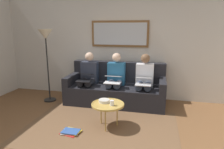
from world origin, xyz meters
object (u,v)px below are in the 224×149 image
object	(u,v)px
person_left	(144,79)
magazine_stack	(71,132)
couch	(116,89)
bowl	(104,101)
person_right	(88,76)
standing_lamp	(46,42)
laptop_black	(85,77)
person_middle	(116,77)
laptop_white	(113,79)
laptop_silver	(143,81)
framed_mirror	(120,34)
coffee_table	(108,105)
cup	(112,103)

from	to	relation	value
person_left	magazine_stack	distance (m)	1.94
couch	bowl	distance (m)	1.17
bowl	person_right	xyz separation A→B (m)	(0.67, -1.09, 0.16)
person_right	standing_lamp	world-z (taller)	standing_lamp
laptop_black	magazine_stack	xyz separation A→B (m)	(-0.21, 1.27, -0.61)
standing_lamp	laptop_black	bearing A→B (deg)	177.53
person_right	magazine_stack	distance (m)	1.63
magazine_stack	person_middle	bearing A→B (deg)	-105.90
bowl	person_left	xyz separation A→B (m)	(-0.61, -1.09, 0.16)
couch	person_middle	bearing A→B (deg)	90.00
bowl	laptop_white	size ratio (longest dim) A/B	0.56
couch	laptop_silver	distance (m)	0.78
bowl	person_left	world-z (taller)	person_left
magazine_stack	person_left	bearing A→B (deg)	-125.39
person_left	couch	bearing A→B (deg)	-6.13
person_right	laptop_black	xyz separation A→B (m)	(0.00, 0.24, 0.02)
couch	standing_lamp	distance (m)	1.90
framed_mirror	laptop_black	distance (m)	1.32
person_middle	person_right	size ratio (longest dim) A/B	1.00
coffee_table	person_middle	size ratio (longest dim) A/B	0.49
framed_mirror	bowl	world-z (taller)	framed_mirror
cup	laptop_silver	distance (m)	1.07
coffee_table	bowl	size ratio (longest dim) A/B	2.94
cup	couch	bearing A→B (deg)	-81.23
cup	laptop_white	distance (m)	0.99
laptop_silver	standing_lamp	world-z (taller)	standing_lamp
couch	person_right	size ratio (longest dim) A/B	1.93
framed_mirror	couch	bearing A→B (deg)	90.00
coffee_table	cup	distance (m)	0.12
coffee_table	magazine_stack	distance (m)	0.75
person_middle	laptop_silver	bearing A→B (deg)	158.90
laptop_white	cup	bearing A→B (deg)	101.58
framed_mirror	coffee_table	bearing A→B (deg)	93.99
person_left	laptop_silver	bearing A→B (deg)	90.00
person_left	standing_lamp	size ratio (longest dim) A/B	0.69
person_left	person_middle	xyz separation A→B (m)	(0.64, 0.00, 0.00)
coffee_table	laptop_black	size ratio (longest dim) A/B	1.49
coffee_table	laptop_white	size ratio (longest dim) A/B	1.65
coffee_table	cup	size ratio (longest dim) A/B	6.27
person_left	standing_lamp	xyz separation A→B (m)	(2.19, 0.20, 0.76)
couch	laptop_black	xyz separation A→B (m)	(0.64, 0.31, 0.32)
laptop_white	magazine_stack	distance (m)	1.46
cup	laptop_black	xyz separation A→B (m)	(0.84, -0.97, 0.17)
coffee_table	framed_mirror	bearing A→B (deg)	-86.01
cup	laptop_black	world-z (taller)	laptop_black
laptop_silver	laptop_white	xyz separation A→B (m)	(0.64, -0.00, -0.00)
laptop_white	person_right	world-z (taller)	person_right
coffee_table	cup	bearing A→B (deg)	147.00
coffee_table	person_right	size ratio (longest dim) A/B	0.49
laptop_silver	standing_lamp	xyz separation A→B (m)	(2.19, -0.05, 0.74)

